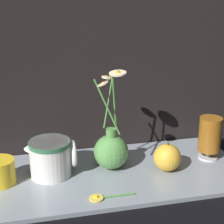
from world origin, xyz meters
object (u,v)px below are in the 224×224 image
(ceramic_pitcher, at_px, (51,156))
(tea_glass, at_px, (210,135))
(vase_with_flowers, at_px, (111,149))
(orange_fruit, at_px, (167,157))

(ceramic_pitcher, bearing_deg, tea_glass, -0.35)
(vase_with_flowers, bearing_deg, orange_fruit, -18.45)
(ceramic_pitcher, bearing_deg, orange_fruit, -8.30)
(ceramic_pitcher, bearing_deg, vase_with_flowers, 1.22)
(vase_with_flowers, relative_size, tea_glass, 2.23)
(vase_with_flowers, height_order, ceramic_pitcher, vase_with_flowers)
(ceramic_pitcher, xyz_separation_m, tea_glass, (0.48, -0.00, 0.02))
(orange_fruit, bearing_deg, vase_with_flowers, 161.55)
(vase_with_flowers, height_order, orange_fruit, vase_with_flowers)
(ceramic_pitcher, distance_m, orange_fruit, 0.33)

